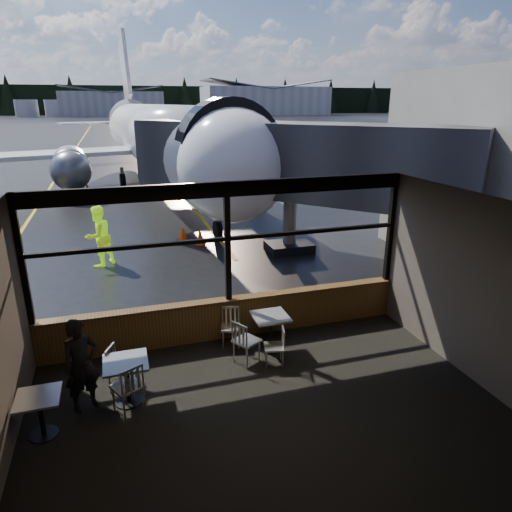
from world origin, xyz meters
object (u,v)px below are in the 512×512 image
chair_near_w (247,341)px  cone_nose (183,233)px  cafe_table_mid (128,382)px  cone_extra (200,237)px  passenger (81,365)px  chair_mid_s (127,387)px  ground_crew (98,236)px  chair_near_e (274,347)px  airliner (157,94)px  cafe_table_left (41,416)px  cone_wing (87,187)px  cafe_table_near (270,333)px  jet_bridge (291,181)px  chair_mid_w (122,369)px  chair_near_n (231,328)px

chair_near_w → cone_nose: chair_near_w is taller
cafe_table_mid → cone_extra: bearing=71.7°
cone_nose → cone_extra: bearing=-57.7°
passenger → chair_mid_s: bearing=-49.1°
ground_crew → cone_extra: 3.81m
cafe_table_mid → chair_mid_s: 0.26m
chair_near_e → airliner: bearing=13.3°
cafe_table_left → cone_wing: 22.17m
cafe_table_near → cafe_table_left: bearing=-161.4°
jet_bridge → chair_near_e: size_ratio=13.89×
chair_mid_s → ground_crew: 7.94m
passenger → cone_wing: bearing=67.6°
cafe_table_mid → chair_mid_w: chair_mid_w is taller
cafe_table_left → passenger: (0.62, 0.54, 0.47)m
jet_bridge → cone_nose: size_ratio=22.24×
cafe_table_mid → chair_near_n: bearing=32.2°
cone_nose → cone_wing: bearing=108.2°
cone_extra → airliner: bearing=89.9°
chair_near_n → passenger: 3.22m
cone_nose → chair_mid_w: bearing=-105.0°
chair_near_e → chair_mid_w: bearing=103.0°
cafe_table_near → cone_extra: (0.01, 8.01, -0.13)m
airliner → passenger: airliner is taller
cafe_table_near → chair_near_w: bearing=-151.6°
chair_near_n → cone_extra: (0.76, 7.60, -0.15)m
cafe_table_mid → chair_near_w: chair_near_w is taller
cone_nose → cone_wing: 12.50m
cafe_table_mid → passenger: size_ratio=0.49×
airliner → chair_near_e: bearing=-94.3°
cone_wing → airliner: bearing=0.7°
chair_near_w → chair_near_n: bearing=159.9°
airliner → cafe_table_near: 21.39m
chair_mid_s → cone_extra: chair_mid_s is taller
jet_bridge → ground_crew: size_ratio=5.84×
cafe_table_mid → ground_crew: bearing=94.0°
cafe_table_mid → chair_mid_w: bearing=100.8°
airliner → chair_near_n: bearing=-96.1°
cafe_table_left → passenger: passenger is taller
cafe_table_mid → chair_mid_w: 0.41m
chair_near_e → cafe_table_mid: bearing=111.0°
chair_mid_s → cone_nose: 10.36m
airliner → cone_extra: size_ratio=65.80×
chair_near_n → passenger: bearing=39.1°
cafe_table_mid → chair_mid_s: bearing=-91.3°
chair_near_n → passenger: passenger is taller
cafe_table_left → passenger: size_ratio=0.44×
chair_mid_s → cone_nose: bearing=49.7°
chair_mid_s → jet_bridge: bearing=25.5°
chair_mid_s → chair_mid_w: chair_mid_s is taller
airliner → passenger: 22.48m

